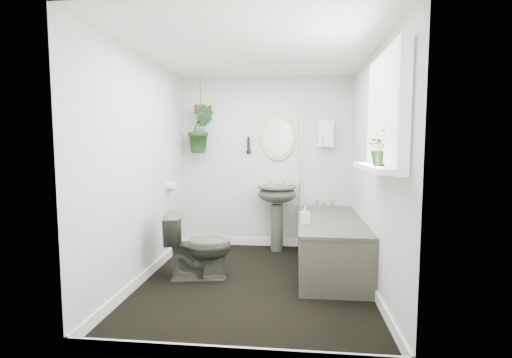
# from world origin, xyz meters

# --- Properties ---
(floor) EXTENTS (2.30, 2.80, 0.02)m
(floor) POSITION_xyz_m (0.00, 0.00, -0.01)
(floor) COLOR black
(floor) RESTS_ON ground
(ceiling) EXTENTS (2.30, 2.80, 0.02)m
(ceiling) POSITION_xyz_m (0.00, 0.00, 2.31)
(ceiling) COLOR white
(ceiling) RESTS_ON ground
(wall_back) EXTENTS (2.30, 0.02, 2.30)m
(wall_back) POSITION_xyz_m (0.00, 1.41, 1.15)
(wall_back) COLOR silver
(wall_back) RESTS_ON ground
(wall_front) EXTENTS (2.30, 0.02, 2.30)m
(wall_front) POSITION_xyz_m (0.00, -1.41, 1.15)
(wall_front) COLOR silver
(wall_front) RESTS_ON ground
(wall_left) EXTENTS (0.02, 2.80, 2.30)m
(wall_left) POSITION_xyz_m (-1.16, 0.00, 1.15)
(wall_left) COLOR silver
(wall_left) RESTS_ON ground
(wall_right) EXTENTS (0.02, 2.80, 2.30)m
(wall_right) POSITION_xyz_m (1.16, 0.00, 1.15)
(wall_right) COLOR silver
(wall_right) RESTS_ON ground
(skirting) EXTENTS (2.30, 2.80, 0.10)m
(skirting) POSITION_xyz_m (0.00, 0.00, 0.05)
(skirting) COLOR white
(skirting) RESTS_ON floor
(bathtub) EXTENTS (0.72, 1.72, 0.58)m
(bathtub) POSITION_xyz_m (0.80, 0.50, 0.29)
(bathtub) COLOR #3B3E33
(bathtub) RESTS_ON floor
(bath_screen) EXTENTS (0.04, 0.72, 1.40)m
(bath_screen) POSITION_xyz_m (0.47, 0.99, 1.28)
(bath_screen) COLOR silver
(bath_screen) RESTS_ON bathtub
(shower_box) EXTENTS (0.20, 0.10, 0.35)m
(shower_box) POSITION_xyz_m (0.80, 1.34, 1.55)
(shower_box) COLOR white
(shower_box) RESTS_ON wall_back
(oval_mirror) EXTENTS (0.46, 0.03, 0.62)m
(oval_mirror) POSITION_xyz_m (0.17, 1.37, 1.50)
(oval_mirror) COLOR #D0B891
(oval_mirror) RESTS_ON wall_back
(wall_sconce) EXTENTS (0.04, 0.04, 0.22)m
(wall_sconce) POSITION_xyz_m (-0.23, 1.36, 1.40)
(wall_sconce) COLOR black
(wall_sconce) RESTS_ON wall_back
(toilet_roll_holder) EXTENTS (0.11, 0.11, 0.11)m
(toilet_roll_holder) POSITION_xyz_m (-1.10, 0.70, 0.90)
(toilet_roll_holder) COLOR white
(toilet_roll_holder) RESTS_ON wall_left
(window_recess) EXTENTS (0.08, 1.00, 0.90)m
(window_recess) POSITION_xyz_m (1.09, -0.70, 1.65)
(window_recess) COLOR white
(window_recess) RESTS_ON wall_right
(window_sill) EXTENTS (0.18, 1.00, 0.04)m
(window_sill) POSITION_xyz_m (1.02, -0.70, 1.23)
(window_sill) COLOR white
(window_sill) RESTS_ON wall_right
(window_blinds) EXTENTS (0.01, 0.86, 0.76)m
(window_blinds) POSITION_xyz_m (1.04, -0.70, 1.65)
(window_blinds) COLOR white
(window_blinds) RESTS_ON wall_right
(toilet) EXTENTS (0.75, 0.52, 0.70)m
(toilet) POSITION_xyz_m (-0.60, 0.07, 0.35)
(toilet) COLOR #3B3E33
(toilet) RESTS_ON floor
(pedestal_sink) EXTENTS (0.56, 0.50, 0.87)m
(pedestal_sink) POSITION_xyz_m (0.17, 1.16, 0.44)
(pedestal_sink) COLOR #3B3E33
(pedestal_sink) RESTS_ON floor
(sill_plant) EXTENTS (0.24, 0.21, 0.26)m
(sill_plant) POSITION_xyz_m (1.05, -0.81, 1.38)
(sill_plant) COLOR black
(sill_plant) RESTS_ON window_sill
(hanging_plant) EXTENTS (0.44, 0.40, 0.64)m
(hanging_plant) POSITION_xyz_m (-0.86, 1.25, 1.61)
(hanging_plant) COLOR black
(hanging_plant) RESTS_ON ceiling
(soap_bottle) EXTENTS (0.11, 0.11, 0.19)m
(soap_bottle) POSITION_xyz_m (0.51, 0.19, 0.67)
(soap_bottle) COLOR black
(soap_bottle) RESTS_ON bathtub
(hanging_pot) EXTENTS (0.16, 0.16, 0.12)m
(hanging_pot) POSITION_xyz_m (-0.86, 1.25, 1.87)
(hanging_pot) COLOR #403322
(hanging_pot) RESTS_ON ceiling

